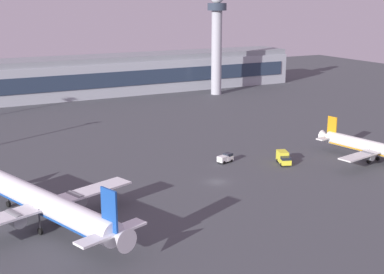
% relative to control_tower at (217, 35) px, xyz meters
% --- Properties ---
extents(ground_plane, '(416.00, 416.00, 0.00)m').
position_rel_control_tower_xyz_m(ground_plane, '(-56.82, -98.81, -25.03)').
color(ground_plane, '#424449').
extents(terminal_building, '(161.54, 22.40, 16.40)m').
position_rel_control_tower_xyz_m(terminal_building, '(-34.70, 22.71, -16.94)').
color(terminal_building, '#9EA3AD').
rests_on(terminal_building, ground).
extents(control_tower, '(8.00, 8.00, 43.64)m').
position_rel_control_tower_xyz_m(control_tower, '(0.00, 0.00, 0.00)').
color(control_tower, '#A8A8B2').
rests_on(control_tower, ground).
extents(airplane_taxiway_distant, '(35.62, 45.25, 11.98)m').
position_rel_control_tower_xyz_m(airplane_taxiway_distant, '(-96.41, -105.47, -20.50)').
color(airplane_taxiway_distant, white).
rests_on(airplane_taxiway_distant, ground).
extents(airplane_far_stand, '(28.73, 36.71, 9.47)m').
position_rel_control_tower_xyz_m(airplane_far_stand, '(-13.82, -105.73, -21.45)').
color(airplane_far_stand, silver).
rests_on(airplane_far_stand, ground).
extents(cargo_loader, '(4.52, 3.02, 2.25)m').
position_rel_control_tower_xyz_m(cargo_loader, '(-47.53, -87.10, -23.85)').
color(cargo_loader, white).
rests_on(cargo_loader, ground).
extents(catering_truck, '(4.15, 6.11, 3.05)m').
position_rel_control_tower_xyz_m(catering_truck, '(-35.28, -94.77, -23.45)').
color(catering_truck, yellow).
rests_on(catering_truck, ground).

